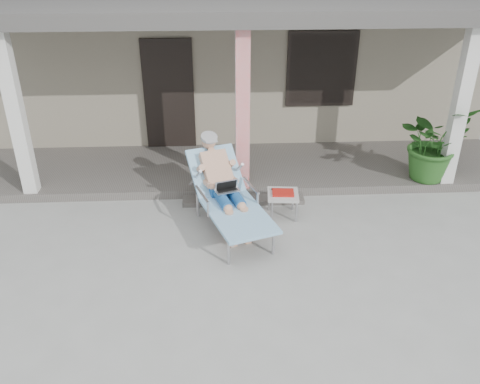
{
  "coord_description": "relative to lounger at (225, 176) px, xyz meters",
  "views": [
    {
      "loc": [
        -0.44,
        -5.5,
        4.08
      ],
      "look_at": [
        -0.12,
        0.6,
        0.85
      ],
      "focal_mm": 38.0,
      "sensor_mm": 36.0,
      "label": 1
    }
  ],
  "objects": [
    {
      "name": "ground",
      "position": [
        0.31,
        -1.18,
        -0.81
      ],
      "size": [
        60.0,
        60.0,
        0.0
      ],
      "primitive_type": "plane",
      "color": "#9E9E99",
      "rests_on": "ground"
    },
    {
      "name": "porch_overhang",
      "position": [
        0.31,
        1.77,
        1.98
      ],
      "size": [
        10.0,
        2.3,
        2.85
      ],
      "color": "silver",
      "rests_on": "porch_deck"
    },
    {
      "name": "lounger",
      "position": [
        0.0,
        0.0,
        0.0
      ],
      "size": [
        1.35,
        2.1,
        1.32
      ],
      "rotation": [
        0.0,
        0.0,
        0.33
      ],
      "color": "#B7B7BC",
      "rests_on": "ground"
    },
    {
      "name": "porch_step",
      "position": [
        0.31,
        0.67,
        -0.78
      ],
      "size": [
        2.0,
        0.3,
        0.07
      ],
      "primitive_type": "cube",
      "color": "#605B56",
      "rests_on": "ground"
    },
    {
      "name": "side_table",
      "position": [
        0.89,
        0.2,
        -0.45
      ],
      "size": [
        0.51,
        0.51,
        0.43
      ],
      "rotation": [
        0.0,
        0.0,
        -0.09
      ],
      "color": "#B9B9B4",
      "rests_on": "ground"
    },
    {
      "name": "porch_deck",
      "position": [
        0.31,
        1.82,
        -0.74
      ],
      "size": [
        10.0,
        2.0,
        0.15
      ],
      "primitive_type": "cube",
      "color": "#605B56",
      "rests_on": "ground"
    },
    {
      "name": "potted_palm",
      "position": [
        3.55,
        1.13,
        -0.01
      ],
      "size": [
        1.49,
        1.41,
        1.31
      ],
      "primitive_type": "imported",
      "rotation": [
        0.0,
        0.0,
        0.41
      ],
      "color": "#26591E",
      "rests_on": "porch_deck"
    },
    {
      "name": "house",
      "position": [
        0.31,
        5.32,
        0.85
      ],
      "size": [
        10.4,
        5.4,
        3.3
      ],
      "color": "gray",
      "rests_on": "ground"
    }
  ]
}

